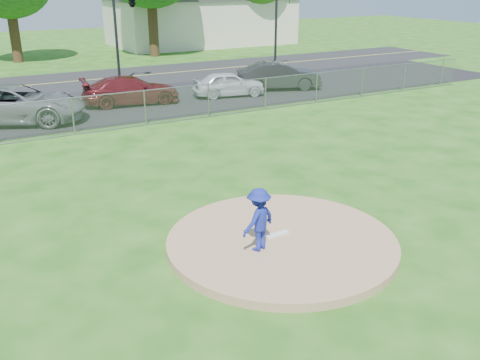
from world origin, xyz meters
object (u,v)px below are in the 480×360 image
object	(u,v)px
parked_car_darkred	(131,90)
parked_car_pearl	(229,84)
traffic_signal_right	(279,18)
pitcher	(259,220)
commercial_building	(201,20)
traffic_signal_center	(130,2)
parked_car_gray	(14,104)
parked_car_charcoal	(279,76)

from	to	relation	value
parked_car_darkred	parked_car_pearl	size ratio (longest dim) A/B	1.26
traffic_signal_right	pitcher	xyz separation A→B (m)	(-14.99, -22.18, -2.44)
commercial_building	traffic_signal_center	size ratio (longest dim) A/B	2.93
pitcher	traffic_signal_right	bearing A→B (deg)	-143.92
commercial_building	parked_car_gray	size ratio (longest dim) A/B	2.77
traffic_signal_right	parked_car_pearl	bearing A→B (deg)	-138.62
parked_car_darkred	parked_car_charcoal	xyz separation A→B (m)	(8.44, -0.43, 0.07)
parked_car_pearl	parked_car_charcoal	xyz separation A→B (m)	(3.31, 0.25, 0.12)
traffic_signal_right	parked_car_charcoal	world-z (taller)	traffic_signal_right
traffic_signal_right	parked_car_gray	bearing A→B (deg)	-159.20
parked_car_gray	parked_car_pearl	xyz separation A→B (m)	(10.67, 0.39, -0.18)
traffic_signal_right	pitcher	distance (m)	26.88
parked_car_gray	commercial_building	bearing A→B (deg)	-16.38
pitcher	parked_car_darkred	world-z (taller)	pitcher
commercial_building	parked_car_darkred	size ratio (longest dim) A/B	3.45
pitcher	traffic_signal_center	bearing A→B (deg)	-121.88
commercial_building	parked_car_darkred	distance (m)	26.02
parked_car_gray	parked_car_pearl	distance (m)	10.68
commercial_building	traffic_signal_right	bearing A→B (deg)	-96.29
traffic_signal_center	pitcher	distance (m)	22.97
commercial_building	traffic_signal_right	world-z (taller)	traffic_signal_right
parked_car_pearl	parked_car_charcoal	size ratio (longest dim) A/B	0.82
parked_car_gray	parked_car_charcoal	size ratio (longest dim) A/B	1.28
commercial_building	traffic_signal_center	world-z (taller)	traffic_signal_center
parked_car_darkred	parked_car_pearl	world-z (taller)	parked_car_darkred
commercial_building	parked_car_darkred	world-z (taller)	commercial_building
traffic_signal_center	traffic_signal_right	distance (m)	10.34
parked_car_gray	traffic_signal_right	bearing A→B (deg)	-44.73
traffic_signal_center	pitcher	world-z (taller)	traffic_signal_center
commercial_building	parked_car_pearl	world-z (taller)	commercial_building
parked_car_darkred	traffic_signal_right	bearing A→B (deg)	-57.67
commercial_building	parked_car_pearl	distance (m)	24.25
commercial_building	traffic_signal_right	distance (m)	16.14
pitcher	parked_car_charcoal	world-z (taller)	pitcher
commercial_building	parked_car_gray	world-z (taller)	commercial_building
traffic_signal_right	parked_car_charcoal	distance (m)	7.81
pitcher	commercial_building	bearing A→B (deg)	-133.56
traffic_signal_center	parked_car_gray	world-z (taller)	traffic_signal_center
pitcher	parked_car_charcoal	distance (m)	19.40
traffic_signal_center	parked_car_pearl	bearing A→B (deg)	-65.32
traffic_signal_right	parked_car_darkred	distance (m)	13.96
commercial_building	traffic_signal_right	size ratio (longest dim) A/B	2.93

